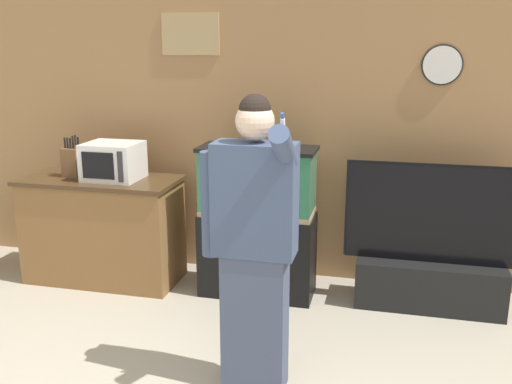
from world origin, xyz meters
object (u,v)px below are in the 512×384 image
(aquarium_on_stand, at_px, (258,222))
(person_standing, at_px, (253,243))
(counter_island, at_px, (103,229))
(knife_block, at_px, (71,162))
(microwave, at_px, (113,161))
(tv_on_stand, at_px, (430,266))

(aquarium_on_stand, height_order, person_standing, person_standing)
(counter_island, xyz_separation_m, knife_block, (-0.25, -0.01, 0.59))
(microwave, bearing_deg, person_standing, -40.09)
(microwave, distance_m, tv_on_stand, 2.71)
(knife_block, bearing_deg, person_standing, -33.79)
(tv_on_stand, relative_size, person_standing, 0.77)
(knife_block, xyz_separation_m, aquarium_on_stand, (1.62, 0.03, -0.43))
(knife_block, height_order, person_standing, person_standing)
(aquarium_on_stand, relative_size, person_standing, 0.70)
(person_standing, bearing_deg, counter_island, 142.25)
(microwave, bearing_deg, tv_on_stand, 2.35)
(counter_island, relative_size, knife_block, 3.78)
(counter_island, xyz_separation_m, tv_on_stand, (2.74, 0.10, -0.12))
(aquarium_on_stand, bearing_deg, microwave, -178.87)
(knife_block, relative_size, aquarium_on_stand, 0.29)
(counter_island, distance_m, tv_on_stand, 2.75)
(microwave, height_order, knife_block, knife_block)
(aquarium_on_stand, relative_size, tv_on_stand, 0.91)
(counter_island, height_order, microwave, microwave)
(aquarium_on_stand, distance_m, tv_on_stand, 1.40)
(tv_on_stand, bearing_deg, aquarium_on_stand, -176.55)
(counter_island, xyz_separation_m, aquarium_on_stand, (1.37, 0.02, 0.16))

